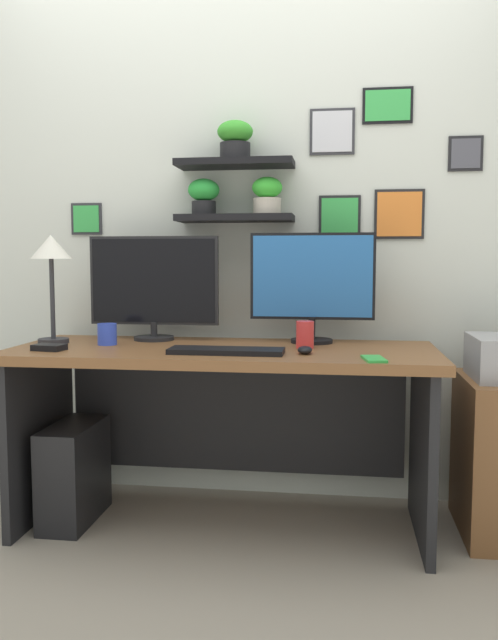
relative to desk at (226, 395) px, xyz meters
name	(u,v)px	position (x,y,z in m)	size (l,w,h in m)	color
ground_plane	(224,526)	(0.00, -0.06, -0.54)	(8.00, 8.00, 0.00)	gray
back_wall_assembly	(240,206)	(0.00, 0.38, 0.81)	(4.40, 0.24, 2.70)	silver
desk	(226,395)	(0.00, 0.00, 0.00)	(1.72, 0.68, 0.75)	brown
monitor_left	(154,285)	(-0.35, 0.16, 0.45)	(0.58, 0.18, 0.46)	black
monitor_right	(312,283)	(0.35, 0.16, 0.47)	(0.53, 0.18, 0.47)	black
keyboard	(226,351)	(0.04, -0.21, 0.22)	(0.44, 0.14, 0.02)	black
computer_mouse	(305,350)	(0.34, -0.18, 0.22)	(0.06, 0.09, 0.03)	black
desk_lamp	(51,258)	(-0.75, -0.01, 0.57)	(0.17, 0.17, 0.46)	#2D2D33
cell_phone	(374,359)	(0.59, -0.31, 0.21)	(0.07, 0.14, 0.01)	green
coffee_mug	(107,334)	(-0.50, -0.03, 0.25)	(0.08, 0.08, 0.09)	blue
scissors_tray	(49,347)	(-0.67, -0.23, 0.22)	(0.12, 0.08, 0.02)	black
water_cup	(305,335)	(0.33, -0.02, 0.26)	(0.07, 0.07, 0.11)	red
computer_tower_left	(74,472)	(-0.64, -0.09, -0.33)	(0.18, 0.40, 0.42)	black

